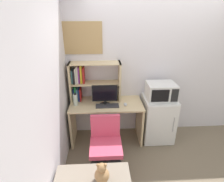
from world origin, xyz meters
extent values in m
cube|color=silver|center=(0.40, 0.02, 1.30)|extent=(6.40, 0.04, 2.60)
cube|color=silver|center=(-1.62, -1.60, 1.30)|extent=(0.04, 4.40, 2.60)
cube|color=beige|center=(-0.91, -0.30, 0.76)|extent=(1.28, 0.60, 0.03)
cube|color=beige|center=(-1.53, -0.30, 0.37)|extent=(0.04, 0.54, 0.75)
cube|color=beige|center=(-0.29, -0.30, 0.37)|extent=(0.04, 0.54, 0.75)
cube|color=beige|center=(-1.53, -0.14, 1.12)|extent=(0.03, 0.28, 0.70)
cube|color=beige|center=(-0.67, -0.14, 1.12)|extent=(0.03, 0.28, 0.70)
cube|color=beige|center=(-1.10, -0.14, 1.46)|extent=(0.89, 0.28, 0.01)
cube|color=beige|center=(-1.10, -0.14, 1.10)|extent=(0.83, 0.28, 0.01)
cube|color=navy|center=(-1.49, -0.10, 0.88)|extent=(0.03, 0.16, 0.21)
cube|color=#197233|center=(-1.46, -0.12, 0.92)|extent=(0.02, 0.21, 0.29)
cube|color=teal|center=(-1.43, -0.12, 0.89)|extent=(0.03, 0.20, 0.23)
cube|color=navy|center=(-1.40, -0.12, 0.89)|extent=(0.02, 0.21, 0.22)
cube|color=#B21E1E|center=(-1.37, -0.11, 0.89)|extent=(0.02, 0.20, 0.23)
cube|color=teal|center=(-1.50, -0.10, 1.22)|extent=(0.03, 0.16, 0.23)
cube|color=black|center=(-1.46, -0.11, 1.23)|extent=(0.03, 0.19, 0.25)
cube|color=silver|center=(-1.43, -0.12, 1.25)|extent=(0.02, 0.20, 0.28)
cube|color=silver|center=(-1.40, -0.11, 1.26)|extent=(0.03, 0.18, 0.31)
cube|color=purple|center=(-1.37, -0.11, 1.25)|extent=(0.02, 0.17, 0.29)
cube|color=gold|center=(-1.34, -0.11, 1.27)|extent=(0.03, 0.17, 0.32)
cube|color=#B21E1E|center=(-1.30, -0.11, 1.25)|extent=(0.03, 0.17, 0.28)
cylinder|color=black|center=(-0.93, -0.37, 0.78)|extent=(0.20, 0.20, 0.02)
cylinder|color=black|center=(-0.93, -0.37, 0.83)|extent=(0.04, 0.04, 0.07)
cube|color=black|center=(-0.93, -0.36, 1.00)|extent=(0.43, 0.01, 0.30)
cube|color=black|center=(-0.93, -0.37, 1.00)|extent=(0.41, 0.02, 0.27)
cube|color=#333338|center=(-0.89, -0.41, 0.78)|extent=(0.40, 0.14, 0.02)
ellipsoid|color=silver|center=(-0.58, -0.39, 0.79)|extent=(0.06, 0.10, 0.04)
cylinder|color=silver|center=(-1.44, -0.34, 0.88)|extent=(0.08, 0.08, 0.20)
cylinder|color=black|center=(-1.44, -0.34, 0.99)|extent=(0.04, 0.04, 0.02)
cube|color=white|center=(0.05, -0.29, 0.42)|extent=(0.56, 0.54, 0.84)
cube|color=white|center=(0.05, -0.57, 0.42)|extent=(0.54, 0.01, 0.81)
cylinder|color=#B2B2B7|center=(0.25, -0.58, 0.46)|extent=(0.01, 0.01, 0.30)
cube|color=silver|center=(0.05, -0.29, 0.99)|extent=(0.49, 0.39, 0.28)
cube|color=black|center=(-0.02, -0.49, 0.99)|extent=(0.30, 0.01, 0.22)
cube|color=black|center=(0.23, -0.49, 0.99)|extent=(0.12, 0.01, 0.23)
cylinder|color=black|center=(-0.94, -1.04, 0.02)|extent=(0.54, 0.54, 0.04)
cylinder|color=black|center=(-0.94, -1.04, 0.22)|extent=(0.04, 0.04, 0.41)
cube|color=#D84766|center=(-0.94, -1.04, 0.45)|extent=(0.47, 0.47, 0.07)
cube|color=#D84766|center=(-0.94, -0.83, 0.67)|extent=(0.44, 0.06, 0.37)
sphere|color=#AD7F51|center=(-1.00, -1.64, 0.55)|extent=(0.17, 0.17, 0.17)
sphere|color=#AD7F51|center=(-1.00, -1.64, 0.66)|extent=(0.11, 0.11, 0.11)
sphere|color=#AD7F51|center=(-1.04, -1.64, 0.70)|extent=(0.04, 0.04, 0.04)
sphere|color=#AD7F51|center=(-0.96, -1.64, 0.70)|extent=(0.04, 0.04, 0.04)
cube|color=tan|center=(-1.31, -0.01, 1.86)|extent=(0.71, 0.02, 0.53)
camera|label=1|loc=(-0.97, -3.16, 2.28)|focal=29.21mm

